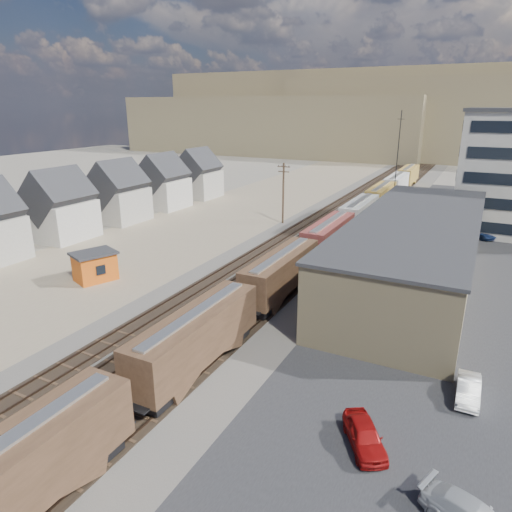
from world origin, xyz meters
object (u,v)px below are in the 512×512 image
at_px(freight_train, 346,223).
at_px(parked_car_red, 364,436).
at_px(utility_pole_north, 283,192).
at_px(parked_car_white, 468,390).
at_px(parked_car_blue, 480,233).
at_px(maintenance_shed, 95,266).

height_order(freight_train, parked_car_red, freight_train).
relative_size(freight_train, utility_pole_north, 11.97).
height_order(parked_car_white, parked_car_blue, parked_car_blue).
height_order(utility_pole_north, parked_car_white, utility_pole_north).
bearing_deg(utility_pole_north, freight_train, -24.80).
xyz_separation_m(freight_train, parked_car_white, (18.18, -32.82, -2.11)).
xyz_separation_m(freight_train, parked_car_blue, (17.38, 10.91, -2.07)).
xyz_separation_m(freight_train, maintenance_shed, (-20.56, -27.85, -1.09)).
distance_m(freight_train, parked_car_red, 42.57).
relative_size(utility_pole_north, parked_car_red, 2.29).
bearing_deg(maintenance_shed, parked_car_red, -20.52).
bearing_deg(parked_car_red, parked_car_blue, 54.13).
relative_size(maintenance_shed, parked_car_blue, 1.06).
bearing_deg(parked_car_white, freight_train, 117.42).
xyz_separation_m(parked_car_white, parked_car_blue, (-0.80, 43.73, 0.04)).
bearing_deg(freight_train, parked_car_red, -72.04).
distance_m(parked_car_red, parked_car_blue, 51.54).
distance_m(freight_train, parked_car_white, 37.58).
xyz_separation_m(freight_train, utility_pole_north, (-12.30, 5.68, 2.50)).
bearing_deg(freight_train, parked_car_blue, 32.12).
height_order(utility_pole_north, parked_car_red, utility_pole_north).
relative_size(maintenance_shed, parked_car_red, 1.26).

